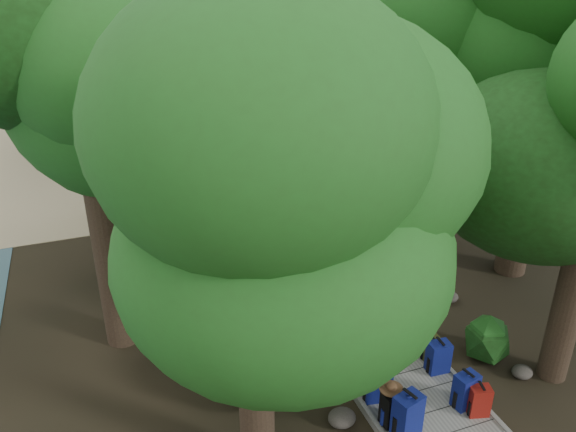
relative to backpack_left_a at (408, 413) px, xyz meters
name	(u,v)px	position (x,y,z in m)	size (l,w,h in m)	color
ground	(331,295)	(0.60, 4.25, -0.53)	(120.00, 120.00, 0.00)	black
sand_beach	(191,119)	(0.60, 20.25, -0.52)	(40.00, 22.00, 0.02)	tan
boardwalk	(314,271)	(0.60, 5.25, -0.47)	(2.00, 12.00, 0.12)	gray
backpack_left_a	(408,413)	(0.00, 0.00, 0.00)	(0.44, 0.31, 0.83)	navy
backpack_left_b	(393,406)	(-0.10, 0.27, -0.08)	(0.37, 0.26, 0.68)	black
backpack_left_c	(378,378)	(-0.06, 0.87, 0.00)	(0.44, 0.32, 0.83)	navy
backpack_right_a	(479,399)	(1.34, -0.05, -0.11)	(0.34, 0.24, 0.60)	maroon
backpack_right_b	(466,389)	(1.24, 0.19, -0.06)	(0.39, 0.27, 0.70)	navy
backpack_right_c	(439,355)	(1.32, 1.10, -0.08)	(0.39, 0.28, 0.67)	navy
backpack_right_d	(430,346)	(1.40, 1.47, -0.16)	(0.33, 0.24, 0.50)	#394017
duffel_right_khaki	(407,324)	(1.38, 2.28, -0.21)	(0.41, 0.62, 0.41)	brown
suitcase_on_boardwalk	(350,348)	(-0.07, 1.90, -0.12)	(0.38, 0.21, 0.59)	black
lone_suitcase_on_sand	(246,166)	(0.99, 12.34, -0.22)	(0.38, 0.21, 0.59)	black
hat_brown	(392,386)	(-0.13, 0.32, 0.32)	(0.39, 0.39, 0.12)	#51351E
hat_white	(382,357)	(-0.03, 0.83, 0.48)	(0.39, 0.39, 0.13)	silver
kayak	(121,169)	(-3.14, 14.02, -0.38)	(0.61, 2.79, 0.28)	#B30F18
sun_lounger	(298,144)	(3.51, 13.87, -0.18)	(0.68, 2.10, 0.68)	silver
tree_right_b	(551,54)	(5.19, 3.73, 4.66)	(5.82, 5.82, 10.39)	black
tree_right_c	(429,78)	(3.85, 6.02, 3.83)	(5.04, 5.04, 8.73)	black
tree_right_e	(357,52)	(4.44, 11.04, 3.68)	(4.68, 4.68, 8.42)	black
tree_right_f	(396,21)	(7.59, 14.08, 4.21)	(5.31, 5.31, 9.49)	black
tree_left_a	(252,253)	(-2.37, 0.34, 3.14)	(4.41, 4.41, 7.36)	black
tree_left_b	(90,114)	(-3.99, 4.24, 4.10)	(5.15, 5.15, 9.27)	black
tree_left_c	(98,83)	(-3.69, 7.77, 3.90)	(5.10, 5.10, 8.87)	black
tree_back_a	(143,31)	(-1.32, 19.18, 3.64)	(4.82, 4.82, 8.35)	black
tree_back_c	(291,2)	(5.60, 20.16, 4.51)	(5.60, 5.60, 10.09)	black
tree_back_d	(47,41)	(-5.05, 19.02, 3.45)	(4.78, 4.78, 7.97)	black
palm_right_a	(327,77)	(3.11, 10.40, 3.09)	(4.26, 4.26, 7.26)	#183C11
palm_right_b	(322,39)	(5.18, 15.58, 3.49)	(4.17, 4.17, 8.05)	#183C11
palm_right_c	(263,57)	(2.97, 16.36, 2.79)	(4.17, 4.17, 6.64)	#183C11
palm_left_a	(73,93)	(-4.29, 10.74, 3.09)	(4.56, 4.56, 7.25)	#183C11
rock_left_a	(342,418)	(-0.83, 0.63, -0.40)	(0.48, 0.43, 0.26)	#4C473F
rock_left_b	(256,377)	(-1.85, 2.10, -0.44)	(0.35, 0.31, 0.19)	#4C473F
rock_left_c	(247,291)	(-1.21, 4.88, -0.40)	(0.50, 0.45, 0.27)	#4C473F
rock_left_d	(221,251)	(-1.28, 6.99, -0.44)	(0.33, 0.30, 0.18)	#4C473F
rock_right_a	(522,372)	(2.78, 0.52, -0.43)	(0.39, 0.35, 0.22)	#4C473F
rock_right_b	(449,297)	(2.98, 3.09, -0.42)	(0.41, 0.37, 0.23)	#4C473F
rock_right_c	(383,250)	(2.69, 5.61, -0.45)	(0.32, 0.29, 0.18)	#4C473F
rock_right_d	(368,208)	(3.48, 7.91, -0.36)	(0.62, 0.55, 0.34)	#4C473F
shrub_left_a	(255,383)	(-2.05, 1.48, 0.00)	(1.19, 1.19, 1.07)	#1E5419
shrub_left_b	(241,280)	(-1.30, 5.02, -0.17)	(0.81, 0.81, 0.73)	#1E5419
shrub_left_c	(160,216)	(-2.56, 8.66, 0.02)	(1.24, 1.24, 1.11)	#1E5419
shrub_right_a	(492,334)	(2.67, 1.29, -0.09)	(0.98, 0.98, 0.88)	#1E5419
shrub_right_b	(392,218)	(3.28, 6.25, 0.08)	(1.36, 1.36, 1.22)	#1E5419
shrub_right_c	(306,184)	(2.32, 10.01, -0.20)	(0.73, 0.73, 0.66)	#1E5419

